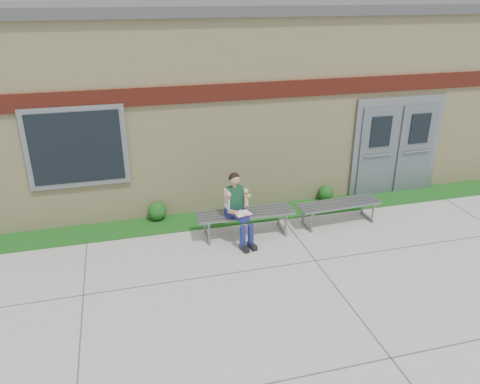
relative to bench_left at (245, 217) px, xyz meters
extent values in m
plane|color=#9E9E99|center=(-0.04, -1.77, -0.38)|extent=(80.00, 80.00, 0.00)
cube|color=#144713|center=(-0.04, 0.83, -0.37)|extent=(16.00, 0.80, 0.02)
cube|color=beige|center=(-0.04, 4.23, 1.62)|extent=(16.00, 6.00, 4.00)
cube|color=#3F3F42|center=(-0.04, 4.23, 3.72)|extent=(16.20, 6.20, 0.20)
cube|color=maroon|center=(-0.04, 1.20, 2.22)|extent=(16.00, 0.06, 0.35)
cube|color=slate|center=(-3.04, 1.19, 1.32)|extent=(1.90, 0.08, 1.60)
cube|color=black|center=(-3.04, 1.15, 1.32)|extent=(1.70, 0.04, 1.40)
cube|color=slate|center=(3.96, 1.19, 0.77)|extent=(2.20, 0.08, 2.30)
cube|color=#525B62|center=(3.46, 1.14, 0.67)|extent=(0.92, 0.06, 2.10)
cube|color=#525B62|center=(4.46, 1.14, 0.67)|extent=(0.92, 0.06, 2.10)
cube|color=slate|center=(0.00, 0.00, 0.09)|extent=(1.92, 0.58, 0.04)
cube|color=slate|center=(-0.76, 0.00, -0.17)|extent=(0.06, 0.53, 0.43)
cube|color=slate|center=(0.76, 0.00, -0.17)|extent=(0.06, 0.53, 0.43)
cube|color=slate|center=(2.00, 0.00, 0.06)|extent=(1.78, 0.57, 0.03)
cube|color=slate|center=(1.30, 0.00, -0.18)|extent=(0.07, 0.49, 0.40)
cube|color=slate|center=(2.70, 0.00, -0.18)|extent=(0.07, 0.49, 0.40)
cube|color=navy|center=(-0.24, -0.05, 0.19)|extent=(0.36, 0.29, 0.15)
cube|color=#103C29|center=(-0.23, -0.07, 0.48)|extent=(0.34, 0.25, 0.44)
sphere|color=tan|center=(-0.23, -0.08, 0.86)|extent=(0.24, 0.24, 0.20)
sphere|color=black|center=(-0.24, -0.06, 0.88)|extent=(0.25, 0.25, 0.21)
cylinder|color=navy|center=(-0.27, -0.31, 0.21)|extent=(0.23, 0.42, 0.14)
cylinder|color=navy|center=(-0.10, -0.27, 0.21)|extent=(0.23, 0.42, 0.14)
cylinder|color=navy|center=(-0.20, -0.53, -0.15)|extent=(0.11, 0.11, 0.47)
cylinder|color=navy|center=(-0.03, -0.49, -0.15)|extent=(0.11, 0.11, 0.47)
cube|color=black|center=(-0.18, -0.59, -0.34)|extent=(0.15, 0.26, 0.09)
cube|color=black|center=(-0.02, -0.56, -0.34)|extent=(0.15, 0.26, 0.09)
cylinder|color=tan|center=(-0.40, -0.17, 0.54)|extent=(0.13, 0.22, 0.25)
cylinder|color=tan|center=(-0.05, -0.09, 0.54)|extent=(0.13, 0.22, 0.25)
cube|color=white|center=(-0.16, -0.40, 0.30)|extent=(0.33, 0.27, 0.01)
cube|color=#DD5376|center=(-0.16, -0.40, 0.29)|extent=(0.33, 0.28, 0.01)
sphere|color=#79D438|center=(0.01, -0.21, 0.55)|extent=(0.08, 0.08, 0.08)
sphere|color=#144713|center=(-1.62, 1.08, -0.17)|extent=(0.39, 0.39, 0.39)
sphere|color=#144713|center=(2.22, 1.08, -0.19)|extent=(0.35, 0.35, 0.35)
camera|label=1|loc=(-2.21, -7.89, 4.11)|focal=35.00mm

